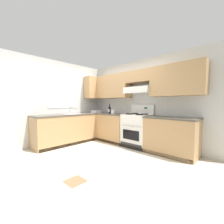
# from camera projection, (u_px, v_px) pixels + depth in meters

# --- Properties ---
(ground_plane) EXTENTS (7.04, 7.04, 0.00)m
(ground_plane) POSITION_uv_depth(u_px,v_px,m) (92.00, 153.00, 3.73)
(ground_plane) COLOR beige
(floor_accent_tile) EXTENTS (0.30, 0.30, 0.01)m
(floor_accent_tile) POSITION_uv_depth(u_px,v_px,m) (75.00, 181.00, 2.39)
(floor_accent_tile) COLOR olive
(floor_accent_tile) RESTS_ON ground_plane
(wall_back) EXTENTS (4.68, 0.57, 2.55)m
(wall_back) POSITION_uv_depth(u_px,v_px,m) (141.00, 95.00, 4.48)
(wall_back) COLOR silver
(wall_back) RESTS_ON ground_plane
(wall_left) EXTENTS (0.47, 4.00, 2.55)m
(wall_left) POSITION_uv_depth(u_px,v_px,m) (66.00, 100.00, 4.91)
(wall_left) COLOR silver
(wall_left) RESTS_ON ground_plane
(counter_back_run) EXTENTS (3.60, 0.65, 0.91)m
(counter_back_run) POSITION_uv_depth(u_px,v_px,m) (129.00, 130.00, 4.47)
(counter_back_run) COLOR tan
(counter_back_run) RESTS_ON ground_plane
(counter_left_run) EXTENTS (0.63, 1.91, 1.13)m
(counter_left_run) POSITION_uv_depth(u_px,v_px,m) (66.00, 129.00, 4.56)
(counter_left_run) COLOR tan
(counter_left_run) RESTS_ON ground_plane
(stove) EXTENTS (0.76, 0.62, 1.20)m
(stove) POSITION_uv_depth(u_px,v_px,m) (137.00, 130.00, 4.29)
(stove) COLOR white
(stove) RESTS_ON ground_plane
(wine_bottle) EXTENTS (0.08, 0.08, 0.33)m
(wine_bottle) POSITION_uv_depth(u_px,v_px,m) (110.00, 110.00, 4.88)
(wine_bottle) COLOR black
(wine_bottle) RESTS_ON counter_back_run
(bowl) EXTENTS (0.29, 0.26, 0.08)m
(bowl) POSITION_uv_depth(u_px,v_px,m) (96.00, 112.00, 5.34)
(bowl) COLOR silver
(bowl) RESTS_ON counter_back_run
(paper_towel_roll) EXTENTS (0.13, 0.13, 0.13)m
(paper_towel_roll) POSITION_uv_depth(u_px,v_px,m) (113.00, 112.00, 4.76)
(paper_towel_roll) COLOR white
(paper_towel_roll) RESTS_ON counter_back_run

